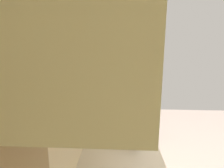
% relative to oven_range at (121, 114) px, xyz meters
% --- Properties ---
extents(wall_back, '(3.87, 0.12, 2.78)m').
position_rel_oven_range_xyz_m(wall_back, '(-1.42, 0.38, 0.92)').
color(wall_back, beige).
rests_on(wall_back, ground_plane).
extents(upper_cabinets, '(2.04, 0.36, 0.72)m').
position_rel_oven_range_xyz_m(upper_cabinets, '(-1.81, 0.14, 1.44)').
color(upper_cabinets, beige).
extents(oven_range, '(0.67, 0.65, 1.08)m').
position_rel_oven_range_xyz_m(oven_range, '(0.00, 0.00, 0.00)').
color(oven_range, '#B7BABF').
rests_on(oven_range, ground_plane).
extents(microwave, '(0.50, 0.40, 0.31)m').
position_rel_oven_range_xyz_m(microwave, '(-1.20, 0.03, 0.59)').
color(microwave, white).
rests_on(microwave, counter_run).
extents(kettle, '(0.16, 0.12, 0.14)m').
position_rel_oven_range_xyz_m(kettle, '(-1.78, -0.09, 0.50)').
color(kettle, black).
rests_on(kettle, counter_run).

